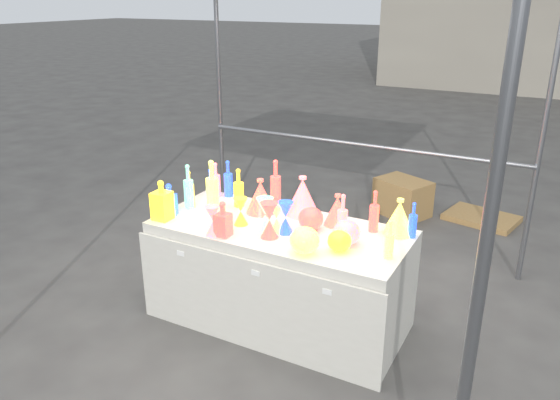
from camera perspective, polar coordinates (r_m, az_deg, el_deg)
The scene contains 33 objects.
ground at distance 4.17m, azimuth 0.00°, elevation -12.29°, with size 80.00×80.00×0.00m, color #5E5B57.
display_table at distance 3.98m, azimuth -0.06°, elevation -7.83°, with size 1.84×0.83×0.75m.
cardboard_box_closed at distance 6.10m, azimuth 12.69°, elevation 0.28°, with size 0.54×0.39×0.39m, color #A77F4B.
cardboard_box_flat at distance 6.22m, azimuth 20.31°, elevation -1.76°, with size 0.71×0.50×0.06m, color #A77F4B.
bottle_0 at distance 4.15m, azimuth -4.35°, elevation 1.31°, with size 0.08×0.08×0.30m, color #BE3711, non-canonical shape.
bottle_1 at distance 4.36m, azimuth -5.44°, elevation 2.25°, with size 0.07×0.07×0.30m, color #157747, non-canonical shape.
bottle_2 at distance 4.14m, azimuth -0.47°, elevation 1.81°, with size 0.08×0.08×0.36m, color orange, non-canonical shape.
bottle_3 at distance 4.38m, azimuth -6.73°, elevation 2.16°, with size 0.07×0.07×0.28m, color #2D22CB, non-canonical shape.
bottle_4 at distance 4.09m, azimuth -7.12°, elevation 1.58°, with size 0.09×0.09×0.39m, color #146D82, non-canonical shape.
bottle_5 at distance 4.15m, azimuth -9.54°, elevation 1.42°, with size 0.08×0.08×0.34m, color #A82165, non-canonical shape.
bottle_6 at distance 4.16m, azimuth -9.48°, elevation 1.12°, with size 0.08×0.08×0.29m, color #BE3711, non-canonical shape.
bottle_7 at distance 4.11m, azimuth -7.19°, elevation 1.17°, with size 0.08×0.08×0.32m, color #157747, non-canonical shape.
decanter_0 at distance 3.98m, azimuth -12.25°, elevation 0.01°, with size 0.13×0.13×0.29m, color #BE3711, non-canonical shape.
decanter_1 at distance 3.65m, azimuth -5.99°, elevation -1.96°, with size 0.10×0.10×0.25m, color orange, non-canonical shape.
decanter_2 at distance 4.05m, azimuth -11.48°, elevation 0.05°, with size 0.09×0.09×0.25m, color #157747, non-canonical shape.
hourglass_0 at distance 3.61m, azimuth -1.12°, elevation -2.11°, with size 0.12×0.12×0.25m, color orange, non-canonical shape.
hourglass_1 at distance 3.68m, azimuth -7.06°, elevation -2.17°, with size 0.10×0.10×0.21m, color #2D22CB, non-canonical shape.
hourglass_2 at distance 3.70m, azimuth -0.36°, elevation -1.97°, with size 0.10×0.10×0.20m, color #146D82, non-canonical shape.
hourglass_3 at distance 3.71m, azimuth -1.57°, elevation -1.52°, with size 0.12×0.12×0.24m, color #A82165, non-canonical shape.
hourglass_4 at distance 3.83m, azimuth -4.13°, elevation -1.19°, with size 0.10×0.10×0.20m, color #BE3711, non-canonical shape.
hourglass_5 at distance 3.68m, azimuth 0.58°, elevation -1.84°, with size 0.11×0.11×0.22m, color #157747, non-canonical shape.
globe_0 at distance 3.46m, azimuth 6.21°, elevation -4.39°, with size 0.15×0.15×0.12m, color #BE3711, non-canonical shape.
globe_1 at distance 3.42m, azimuth 2.58°, elevation -4.38°, with size 0.19×0.19×0.15m, color #146D82, non-canonical shape.
globe_2 at distance 3.76m, azimuth 3.23°, elevation -2.07°, with size 0.18×0.18×0.14m, color orange, non-canonical shape.
globe_3 at distance 3.56m, azimuth 6.98°, elevation -3.52°, with size 0.18×0.18×0.15m, color #2D22CB, non-canonical shape.
lampshade_0 at distance 4.02m, azimuth -2.05°, elevation 0.45°, with size 0.22×0.22×0.26m, color gold, non-canonical shape.
lampshade_1 at distance 3.84m, azimuth 6.00°, elevation -0.98°, with size 0.19×0.19×0.23m, color gold, non-canonical shape.
lampshade_2 at distance 3.98m, azimuth 2.36°, elevation 0.46°, with size 0.25×0.25×0.29m, color #2D22CB, non-canonical shape.
lampshade_3 at distance 3.75m, azimuth 12.35°, elevation -1.67°, with size 0.21×0.21×0.25m, color #146D82, non-canonical shape.
bottle_8 at distance 3.72m, azimuth 13.72°, elevation -2.03°, with size 0.06×0.06×0.25m, color #157747, non-canonical shape.
bottle_9 at distance 3.75m, azimuth 9.83°, elevation -1.14°, with size 0.07×0.07×0.30m, color orange, non-canonical shape.
bottle_10 at distance 3.61m, azimuth 6.55°, elevation -1.70°, with size 0.07×0.07×0.31m, color #2D22CB, non-canonical shape.
bottle_11 at distance 3.40m, azimuth 11.39°, elevation -4.03°, with size 0.06×0.06×0.25m, color #146D82, non-canonical shape.
Camera 1 is at (1.65, -3.08, 2.28)m, focal length 35.00 mm.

